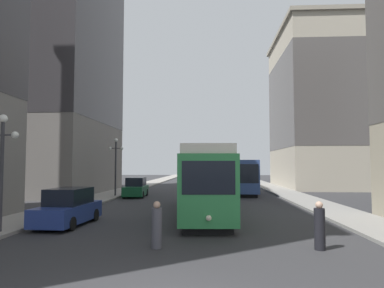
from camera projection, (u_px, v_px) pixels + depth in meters
The scene contains 12 objects.
sidewalk_left at pixel (138, 187), 47.26m from camera, with size 3.04×120.00×0.15m, color gray.
sidewalk_right at pixel (270, 187), 46.26m from camera, with size 3.04×120.00×0.15m, color gray.
streetcar at pixel (204, 179), 21.72m from camera, with size 3.28×14.84×3.89m.
transit_bus at pixel (243, 175), 37.01m from camera, with size 3.01×11.40×3.45m.
parked_car_left_near at pixel (68, 208), 17.34m from camera, with size 2.03×4.65×1.82m.
parked_car_left_mid at pixel (136, 188), 32.80m from camera, with size 2.03×4.42×1.82m.
pedestrian_crossing_near at pixel (157, 226), 12.53m from camera, with size 0.37×0.37×1.67m.
pedestrian_crossing_far at pixel (320, 227), 12.28m from camera, with size 0.38×0.38×1.69m.
lamp_post_left_near at pixel (2, 153), 15.06m from camera, with size 1.41×0.36×5.01m.
lamp_post_left_far at pixel (116, 158), 32.86m from camera, with size 1.41×0.36×5.35m.
building_left_corner at pixel (48, 49), 37.79m from camera, with size 13.01×16.52×29.98m.
building_right_corner at pixel (338, 107), 47.25m from camera, with size 16.30×17.31×21.07m.
Camera 1 is at (1.10, -7.03, 2.96)m, focal length 32.78 mm.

